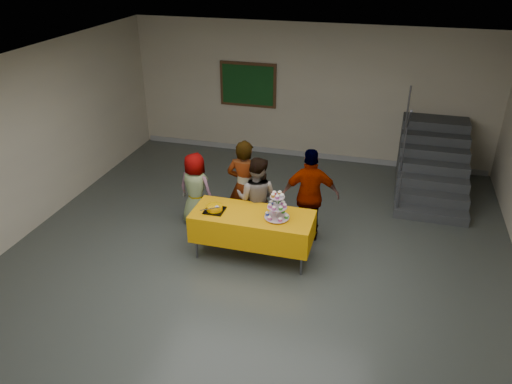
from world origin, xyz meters
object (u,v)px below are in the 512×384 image
schoolchild_d (310,196)px  staircase (431,164)px  bake_table (253,226)px  schoolchild_c (257,199)px  schoolchild_b (245,187)px  noticeboard (248,85)px  schoolchild_a (196,190)px  cupcake_stand (277,208)px  bear_cake (214,208)px

schoolchild_d → staircase: size_ratio=0.67×
bake_table → schoolchild_c: 0.60m
schoolchild_b → noticeboard: noticeboard is taller
schoolchild_a → cupcake_stand: bearing=165.3°
schoolchild_b → schoolchild_d: schoolchild_b is taller
schoolchild_c → schoolchild_d: size_ratio=0.91×
schoolchild_c → staircase: staircase is taller
cupcake_stand → staircase: bearing=54.9°
schoolchild_a → noticeboard: noticeboard is taller
bear_cake → schoolchild_d: schoolchild_d is taller
schoolchild_a → schoolchild_b: (0.89, -0.01, 0.17)m
schoolchild_b → noticeboard: size_ratio=1.28×
schoolchild_b → schoolchild_c: bearing=152.2°
bear_cake → schoolchild_d: (1.36, 0.83, -0.02)m
schoolchild_a → schoolchild_b: size_ratio=0.80×
schoolchild_a → staircase: 4.80m
cupcake_stand → schoolchild_c: size_ratio=0.30×
schoolchild_b → schoolchild_c: 0.32m
cupcake_stand → bear_cake: (-0.99, -0.03, -0.13)m
bear_cake → schoolchild_b: 0.83m
schoolchild_c → schoolchild_d: bearing=-164.6°
cupcake_stand → schoolchild_b: schoolchild_b is taller
schoolchild_a → noticeboard: 3.59m
cupcake_stand → schoolchild_a: size_ratio=0.33×
schoolchild_c → staircase: size_ratio=0.61×
bake_table → staircase: (2.78, 3.36, -0.07)m
schoolchild_d → noticeboard: bearing=-70.4°
schoolchild_c → cupcake_stand: bearing=130.9°
staircase → schoolchild_c: bearing=-135.8°
bear_cake → schoolchild_b: bearing=72.4°
bear_cake → staircase: size_ratio=0.15×
bake_table → bear_cake: bear_cake is taller
schoolchild_a → schoolchild_d: (2.00, 0.03, 0.14)m
bear_cake → bake_table: bearing=6.4°
bake_table → noticeboard: noticeboard is taller
staircase → noticeboard: 4.31m
schoolchild_c → staircase: (2.87, 2.80, -0.24)m
staircase → bake_table: bearing=-129.6°
schoolchild_a → bear_cake: bearing=139.3°
schoolchild_a → schoolchild_b: bearing=-170.1°
cupcake_stand → schoolchild_d: schoolchild_d is taller
schoolchild_a → noticeboard: bearing=-78.3°
schoolchild_d → staircase: 3.30m
staircase → schoolchild_b: bearing=-139.8°
bear_cake → schoolchild_c: schoolchild_c is taller
schoolchild_a → schoolchild_c: (1.15, -0.17, 0.07)m
cupcake_stand → schoolchild_a: (-1.63, 0.77, -0.29)m
bake_table → cupcake_stand: size_ratio=4.22×
schoolchild_a → schoolchild_d: bearing=-168.4°
schoolchild_a → noticeboard: size_ratio=1.02×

